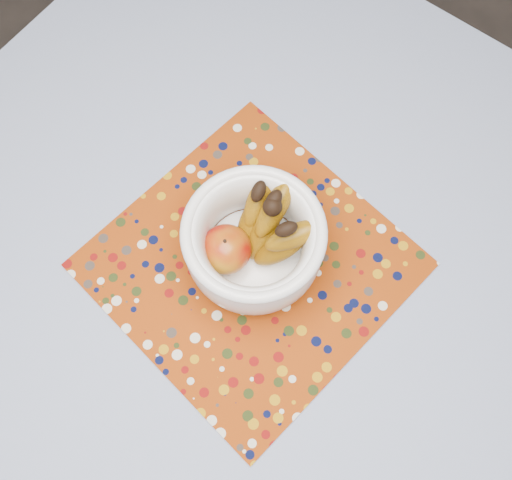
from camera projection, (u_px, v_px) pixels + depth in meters
table at (260, 336)px, 0.97m from camera, size 1.20×1.20×0.75m
tablecloth at (260, 325)px, 0.89m from camera, size 1.32×1.32×0.01m
placemat at (250, 265)px, 0.91m from camera, size 0.46×0.46×0.00m
fruit_bowl at (258, 239)px, 0.85m from camera, size 0.21×0.20×0.15m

